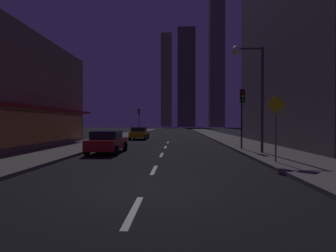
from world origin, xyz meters
TOP-DOWN VIEW (x-y plane):
  - ground_plane at (0.00, 32.00)m, footprint 78.00×136.00m
  - sidewalk_right at (7.00, 32.00)m, footprint 4.00×76.00m
  - sidewalk_left at (-7.00, 32.00)m, footprint 4.00×76.00m
  - lane_marking_center at (0.00, 8.40)m, footprint 0.16×23.00m
  - building_apartment_right at (14.50, 16.00)m, footprint 11.00×20.00m
  - skyscraper_distant_tall at (-5.25, 140.21)m, footprint 5.80×6.99m
  - skyscraper_distant_mid at (5.15, 120.87)m, footprint 8.49×5.77m
  - skyscraper_distant_short at (19.22, 117.25)m, footprint 6.75×6.37m
  - car_parked_near at (-3.60, 9.29)m, footprint 1.98×4.24m
  - car_parked_far at (-3.60, 23.66)m, footprint 1.98×4.24m
  - fire_hydrant_far_left at (-5.90, 22.40)m, footprint 0.42×0.30m
  - traffic_light_near_right at (5.50, 10.95)m, footprint 0.32×0.48m
  - traffic_light_far_left at (-5.50, 36.47)m, footprint 0.32×0.48m
  - street_lamp_right at (5.38, 8.73)m, footprint 1.96×0.56m
  - pedestrian_crossing_sign at (5.60, 4.80)m, footprint 0.91×0.08m

SIDE VIEW (x-z plane):
  - ground_plane at x=0.00m, z-range -0.10..0.00m
  - lane_marking_center at x=0.00m, z-range 0.00..0.01m
  - sidewalk_right at x=7.00m, z-range 0.00..0.15m
  - sidewalk_left at x=-7.00m, z-range 0.00..0.15m
  - fire_hydrant_far_left at x=-5.90m, z-range 0.13..0.78m
  - car_parked_near at x=-3.60m, z-range 0.02..1.47m
  - car_parked_far at x=-3.60m, z-range 0.02..1.47m
  - pedestrian_crossing_sign at x=5.60m, z-range 0.44..3.59m
  - traffic_light_near_right at x=5.50m, z-range 1.09..5.29m
  - traffic_light_far_left at x=-5.50m, z-range 1.09..5.29m
  - street_lamp_right at x=5.38m, z-range 1.78..8.36m
  - building_apartment_right at x=14.50m, z-range 0.00..21.10m
  - skyscraper_distant_mid at x=5.15m, z-range 0.00..47.41m
  - skyscraper_distant_tall at x=-5.25m, z-range 0.00..51.02m
  - skyscraper_distant_short at x=19.22m, z-range 0.00..77.23m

